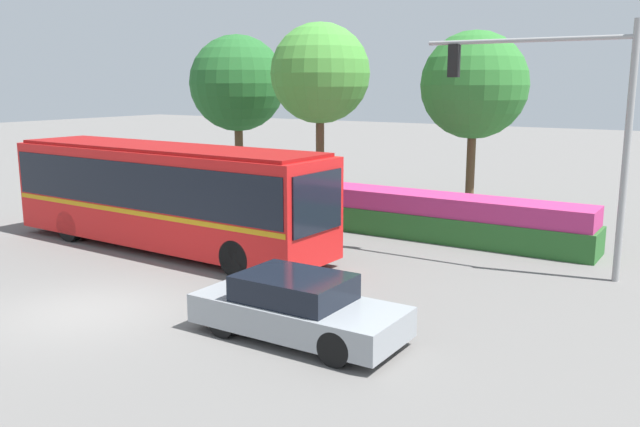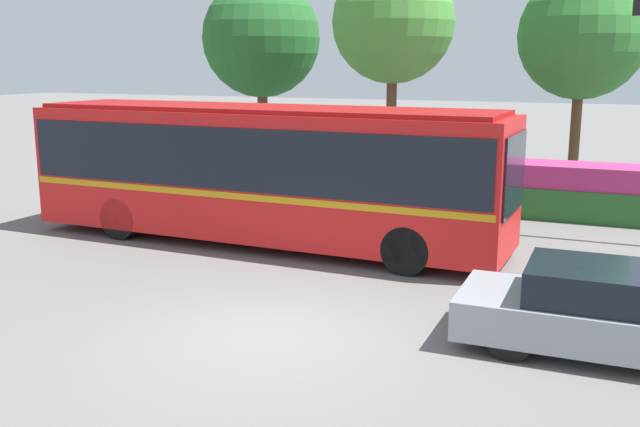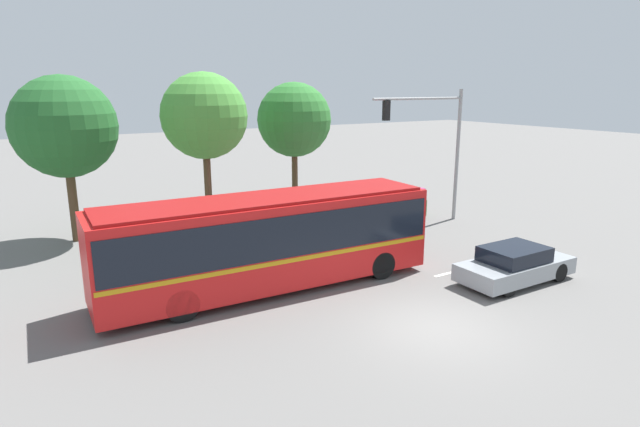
{
  "view_description": "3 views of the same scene",
  "coord_description": "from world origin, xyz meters",
  "px_view_note": "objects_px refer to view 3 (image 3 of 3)",
  "views": [
    {
      "loc": [
        12.12,
        -9.23,
        5.04
      ],
      "look_at": [
        3.36,
        4.5,
        1.84
      ],
      "focal_mm": 37.29,
      "sensor_mm": 36.0,
      "label": 1
    },
    {
      "loc": [
        4.84,
        -9.44,
        4.16
      ],
      "look_at": [
        -0.8,
        4.03,
        1.07
      ],
      "focal_mm": 40.18,
      "sensor_mm": 36.0,
      "label": 2
    },
    {
      "loc": [
        -9.92,
        -10.01,
        6.7
      ],
      "look_at": [
        0.04,
        6.42,
        2.01
      ],
      "focal_mm": 29.24,
      "sensor_mm": 36.0,
      "label": 3
    }
  ],
  "objects_px": {
    "sedan_foreground": "(515,265)",
    "street_tree_right": "(294,120)",
    "traffic_light_pole": "(438,136)",
    "street_tree_left": "(65,127)",
    "city_bus": "(269,237)",
    "street_tree_centre": "(204,116)"
  },
  "relations": [
    {
      "from": "city_bus",
      "to": "street_tree_right",
      "type": "xyz_separation_m",
      "value": [
        6.23,
        9.64,
        3.15
      ]
    },
    {
      "from": "sedan_foreground",
      "to": "street_tree_left",
      "type": "distance_m",
      "value": 18.93
    },
    {
      "from": "sedan_foreground",
      "to": "street_tree_right",
      "type": "height_order",
      "value": "street_tree_right"
    },
    {
      "from": "sedan_foreground",
      "to": "traffic_light_pole",
      "type": "xyz_separation_m",
      "value": [
        3.37,
        7.63,
        3.72
      ]
    },
    {
      "from": "street_tree_left",
      "to": "traffic_light_pole",
      "type": "bearing_deg",
      "value": -20.23
    },
    {
      "from": "sedan_foreground",
      "to": "street_tree_left",
      "type": "xyz_separation_m",
      "value": [
        -12.53,
        13.49,
        4.41
      ]
    },
    {
      "from": "sedan_foreground",
      "to": "city_bus",
      "type": "bearing_deg",
      "value": 152.69
    },
    {
      "from": "city_bus",
      "to": "traffic_light_pole",
      "type": "distance_m",
      "value": 11.86
    },
    {
      "from": "traffic_light_pole",
      "to": "street_tree_right",
      "type": "xyz_separation_m",
      "value": [
        -4.75,
        5.95,
        0.63
      ]
    },
    {
      "from": "city_bus",
      "to": "traffic_light_pole",
      "type": "relative_size",
      "value": 1.74
    },
    {
      "from": "sedan_foreground",
      "to": "street_tree_right",
      "type": "xyz_separation_m",
      "value": [
        -1.38,
        13.58,
        4.35
      ]
    },
    {
      "from": "street_tree_left",
      "to": "street_tree_right",
      "type": "relative_size",
      "value": 1.04
    },
    {
      "from": "street_tree_left",
      "to": "street_tree_right",
      "type": "distance_m",
      "value": 11.14
    },
    {
      "from": "sedan_foreground",
      "to": "street_tree_left",
      "type": "height_order",
      "value": "street_tree_left"
    },
    {
      "from": "street_tree_centre",
      "to": "street_tree_right",
      "type": "bearing_deg",
      "value": 18.17
    },
    {
      "from": "city_bus",
      "to": "sedan_foreground",
      "type": "relative_size",
      "value": 2.64
    },
    {
      "from": "city_bus",
      "to": "street_tree_left",
      "type": "distance_m",
      "value": 11.21
    },
    {
      "from": "traffic_light_pole",
      "to": "street_tree_right",
      "type": "relative_size",
      "value": 0.95
    },
    {
      "from": "traffic_light_pole",
      "to": "street_tree_centre",
      "type": "relative_size",
      "value": 0.89
    },
    {
      "from": "city_bus",
      "to": "traffic_light_pole",
      "type": "bearing_deg",
      "value": 20.45
    },
    {
      "from": "traffic_light_pole",
      "to": "street_tree_left",
      "type": "distance_m",
      "value": 16.95
    },
    {
      "from": "traffic_light_pole",
      "to": "city_bus",
      "type": "bearing_deg",
      "value": 18.6
    }
  ]
}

